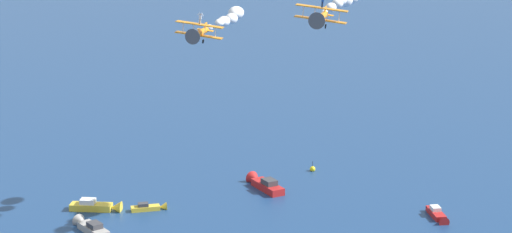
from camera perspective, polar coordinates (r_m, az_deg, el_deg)
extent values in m
cube|color=gold|center=(154.21, -7.07, -5.83)|extent=(3.63, 5.07, 0.78)
cone|color=gold|center=(154.55, -5.96, -5.75)|extent=(1.97, 1.83, 1.57)
cube|color=#38383D|center=(153.93, -7.21, -5.60)|extent=(1.90, 2.10, 0.59)
cube|color=#9E9993|center=(145.81, -10.33, -7.13)|extent=(7.10, 2.62, 1.12)
cone|color=#9E9993|center=(149.38, -11.10, -6.62)|extent=(1.91, 2.33, 2.23)
cube|color=#38383D|center=(145.02, -10.25, -6.83)|extent=(2.54, 1.92, 0.84)
cube|color=gold|center=(155.74, -10.47, -5.69)|extent=(6.69, 6.55, 1.13)
cone|color=gold|center=(154.66, -8.92, -5.77)|extent=(2.88, 2.89, 2.27)
cube|color=silver|center=(155.54, -10.68, -5.34)|extent=(3.05, 3.03, 0.85)
cube|color=#B21E1E|center=(162.72, 0.75, -4.51)|extent=(8.38, 4.15, 1.28)
cone|color=#B21E1E|center=(166.76, -0.10, -4.02)|extent=(2.54, 2.93, 2.57)
cube|color=#38383D|center=(161.87, 0.86, -4.19)|extent=(3.17, 2.58, 0.96)
cube|color=#B21E1E|center=(153.51, 11.41, -6.09)|extent=(5.71, 4.63, 0.90)
cone|color=#B21E1E|center=(150.47, 11.83, -6.55)|extent=(2.20, 2.31, 1.81)
cube|color=silver|center=(153.61, 11.38, -5.76)|extent=(2.45, 2.30, 0.68)
sphere|color=yellow|center=(173.75, 3.63, -3.36)|extent=(1.10, 1.10, 1.10)
cylinder|color=black|center=(173.43, 3.63, -3.03)|extent=(0.08, 0.08, 1.00)
cylinder|color=orange|center=(123.64, 4.17, 6.33)|extent=(4.46, 5.82, 0.99)
cylinder|color=white|center=(120.82, 3.93, 6.13)|extent=(1.25, 1.12, 1.11)
cylinder|color=#4C4C51|center=(120.41, 3.89, 6.11)|extent=(2.11, 1.48, 2.53)
cube|color=orange|center=(123.39, 4.13, 6.18)|extent=(6.64, 5.15, 0.88)
cube|color=orange|center=(123.14, 4.23, 6.92)|extent=(6.64, 5.15, 0.88)
cylinder|color=white|center=(122.89, 5.33, 6.38)|extent=(0.28, 0.24, 1.62)
cylinder|color=white|center=(123.13, 4.59, 6.49)|extent=(0.28, 0.24, 1.62)
cylinder|color=white|center=(123.41, 3.77, 6.61)|extent=(0.28, 0.24, 1.62)
cylinder|color=white|center=(123.68, 3.03, 6.72)|extent=(0.28, 0.24, 1.62)
cube|color=orange|center=(126.33, 4.44, 6.75)|extent=(0.81, 1.03, 1.20)
cube|color=orange|center=(126.42, 4.40, 6.51)|extent=(2.56, 2.16, 0.34)
cylinder|color=black|center=(122.89, 4.46, 5.76)|extent=(0.49, 0.60, 0.61)
cylinder|color=black|center=(123.18, 3.64, 5.88)|extent=(0.49, 0.60, 0.61)
cylinder|color=#262628|center=(123.07, 4.25, 7.13)|extent=(0.19, 0.17, 0.90)
cylinder|color=#1E4CB2|center=(123.05, 4.30, 7.12)|extent=(0.25, 0.23, 0.79)
cylinder|color=#1E4CB2|center=(123.09, 4.21, 7.13)|extent=(0.25, 0.23, 0.79)
cube|color=#1E4CB2|center=(122.98, 4.29, 7.43)|extent=(0.44, 0.39, 0.55)
cylinder|color=#1E4CB2|center=(122.89, 4.51, 7.45)|extent=(0.53, 0.41, 0.15)
ellipsoid|color=silver|center=(128.73, 4.41, 6.65)|extent=(1.63, 1.72, 0.89)
ellipsoid|color=silver|center=(132.47, 4.81, 6.95)|extent=(2.82, 3.00, 1.52)
ellipsoid|color=silver|center=(136.22, 5.22, 7.19)|extent=(2.79, 2.87, 1.65)
ellipsoid|color=silver|center=(140.06, 5.39, 7.41)|extent=(3.70, 3.98, 1.94)
ellipsoid|color=silver|center=(143.92, 5.69, 7.41)|extent=(4.09, 4.19, 2.44)
cylinder|color=orange|center=(133.17, -3.62, 5.33)|extent=(4.46, 5.82, 0.99)
cylinder|color=white|center=(130.45, -4.01, 5.13)|extent=(1.25, 1.12, 1.11)
cylinder|color=#4C4C51|center=(130.06, -4.07, 5.10)|extent=(2.11, 1.48, 2.53)
cube|color=orange|center=(132.94, -3.67, 5.20)|extent=(6.64, 5.15, 0.88)
cube|color=orange|center=(132.64, -3.61, 5.88)|extent=(6.64, 5.15, 0.88)
cylinder|color=white|center=(132.09, -2.60, 5.39)|extent=(0.28, 0.24, 1.62)
cylinder|color=white|center=(132.53, -3.27, 5.49)|extent=(0.28, 0.24, 1.62)
cylinder|color=white|center=(133.05, -4.01, 5.59)|extent=(0.28, 0.24, 1.62)
cylinder|color=white|center=(133.53, -4.67, 5.69)|extent=(0.28, 0.24, 1.62)
cube|color=orange|center=(135.75, -3.23, 5.75)|extent=(0.81, 1.03, 1.20)
cube|color=orange|center=(135.85, -3.25, 5.53)|extent=(2.56, 2.16, 0.34)
cylinder|color=black|center=(132.37, -3.39, 4.80)|extent=(0.49, 0.60, 0.61)
cylinder|color=black|center=(132.88, -4.13, 4.91)|extent=(0.49, 0.60, 0.61)
cylinder|color=#262628|center=(132.55, -3.60, 6.07)|extent=(0.19, 0.17, 0.90)
cylinder|color=white|center=(132.53, -3.56, 6.07)|extent=(0.25, 0.23, 0.79)
cylinder|color=white|center=(132.58, -3.64, 6.08)|extent=(0.25, 0.23, 0.79)
cube|color=white|center=(132.44, -3.57, 6.35)|extent=(0.44, 0.39, 0.55)
sphere|color=tan|center=(132.37, -3.56, 6.51)|extent=(0.21, 0.21, 0.21)
cylinder|color=white|center=(132.28, -3.44, 6.52)|extent=(0.31, 0.25, 0.57)
cylinder|color=white|center=(132.44, -3.67, 6.55)|extent=(0.39, 0.31, 0.52)
ellipsoid|color=silver|center=(138.02, -2.99, 5.70)|extent=(1.82, 1.91, 1.02)
ellipsoid|color=silver|center=(141.54, -2.34, 6.01)|extent=(2.60, 2.80, 1.34)
ellipsoid|color=silver|center=(145.42, -2.06, 6.09)|extent=(3.52, 3.78, 1.85)
ellipsoid|color=silver|center=(149.09, -1.58, 6.26)|extent=(3.55, 3.74, 1.97)
ellipsoid|color=silver|center=(152.81, -1.28, 6.64)|extent=(4.62, 4.95, 2.44)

